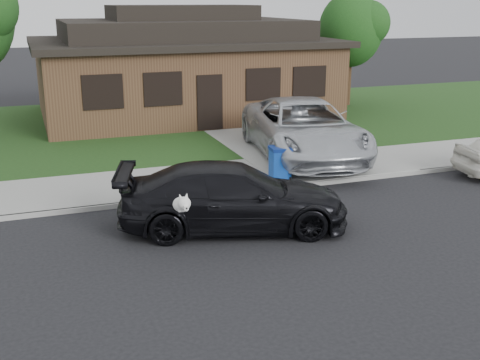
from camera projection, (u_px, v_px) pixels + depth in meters
name	position (u px, v px, depth m)	size (l,w,h in m)	color
ground	(181.00, 258.00, 12.15)	(120.00, 120.00, 0.00)	black
sidewalk	(136.00, 186.00, 16.63)	(60.00, 3.00, 0.12)	gray
curb	(146.00, 202.00, 15.28)	(60.00, 0.12, 0.12)	gray
lawn	(99.00, 129.00, 23.84)	(60.00, 13.00, 0.13)	#193814
driveway	(267.00, 133.00, 23.09)	(4.50, 13.00, 0.14)	gray
sedan	(233.00, 197.00, 13.49)	(5.52, 3.41, 1.49)	black
minivan	(304.00, 129.00, 19.19)	(3.01, 6.52, 1.81)	silver
recycling_bin	(280.00, 163.00, 16.87)	(0.63, 0.64, 0.95)	#0E3A9A
house	(183.00, 68.00, 26.34)	(12.60, 8.60, 4.65)	#422B1C
tree_1	(354.00, 28.00, 27.99)	(3.15, 3.00, 5.25)	#332114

